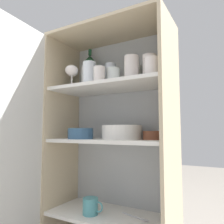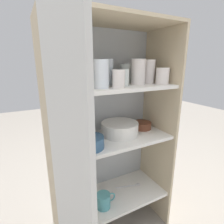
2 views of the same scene
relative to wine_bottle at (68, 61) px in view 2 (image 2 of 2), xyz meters
name	(u,v)px [view 2 (image 2 of 2)]	position (x,y,z in m)	size (l,w,h in m)	color
cupboard_back_panel	(101,131)	(0.22, 0.07, -0.47)	(0.75, 0.02, 1.34)	#B2B7BC
cupboard_side_left	(51,154)	(-0.15, -0.10, -0.47)	(0.02, 0.36, 1.34)	#CCB793
cupboard_side_right	(157,130)	(0.58, -0.10, -0.47)	(0.02, 0.36, 1.34)	#CCB793
cupboard_top_panel	(112,20)	(0.22, -0.10, 0.21)	(0.75, 0.36, 0.02)	#CCB793
shelf_board_lower	(112,197)	(0.22, -0.10, -0.89)	(0.71, 0.32, 0.02)	white
shelf_board_middle	(112,139)	(0.22, -0.10, -0.46)	(0.71, 0.32, 0.02)	white
shelf_board_upper	(112,87)	(0.22, -0.10, -0.14)	(0.71, 0.32, 0.02)	white
cupboard_door	(71,200)	(-0.14, -0.46, -0.47)	(0.05, 0.37, 1.34)	silver
tumbler_glass_0	(119,79)	(0.21, -0.20, -0.08)	(0.07, 0.07, 0.09)	silver
tumbler_glass_1	(80,73)	(0.04, -0.09, -0.06)	(0.08, 0.08, 0.15)	white
tumbler_glass_2	(108,72)	(0.21, -0.07, -0.06)	(0.07, 0.07, 0.15)	white
tumbler_glass_3	(149,72)	(0.47, -0.10, -0.06)	(0.08, 0.08, 0.14)	silver
tumbler_glass_4	(162,76)	(0.51, -0.18, -0.08)	(0.08, 0.08, 0.10)	silver
tumbler_glass_5	(126,74)	(0.36, -0.03, -0.07)	(0.08, 0.08, 0.12)	white
tumbler_glass_6	(122,78)	(0.26, -0.13, -0.09)	(0.08, 0.08, 0.09)	white
tumbler_glass_7	(101,74)	(0.12, -0.17, -0.06)	(0.08, 0.08, 0.14)	white
tumbler_glass_8	(138,72)	(0.38, -0.13, -0.06)	(0.08, 0.08, 0.15)	silver
wine_glass_0	(59,66)	(-0.07, -0.11, -0.02)	(0.07, 0.07, 0.15)	silver
wine_glass_1	(80,70)	(0.00, -0.20, -0.04)	(0.08, 0.08, 0.13)	silver
wine_bottle	(68,61)	(0.00, 0.00, 0.00)	(0.07, 0.07, 0.30)	#194728
plate_stack_white	(120,128)	(0.29, -0.08, -0.41)	(0.24, 0.24, 0.08)	white
mixing_bowl_large	(90,142)	(0.05, -0.16, -0.42)	(0.15, 0.15, 0.06)	#33567A
serving_bowl_small	(142,125)	(0.48, -0.06, -0.43)	(0.13, 0.13, 0.05)	brown
coffee_mug_primary	(104,201)	(0.13, -0.16, -0.83)	(0.13, 0.09, 0.09)	teal
serving_spoon	(130,186)	(0.38, -0.08, -0.88)	(0.18, 0.07, 0.01)	silver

